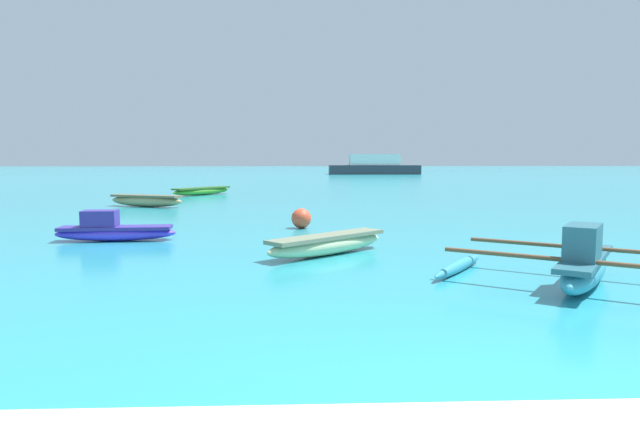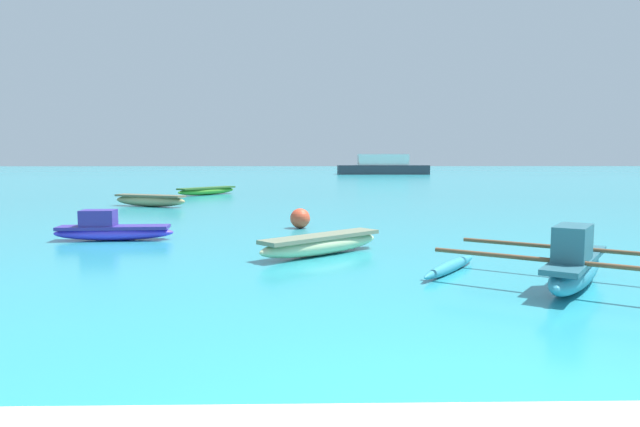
% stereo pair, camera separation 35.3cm
% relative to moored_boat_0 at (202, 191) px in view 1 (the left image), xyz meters
% --- Properties ---
extents(moored_boat_0, '(2.93, 3.41, 0.40)m').
position_rel_moored_boat_0_xyz_m(moored_boat_0, '(0.00, 0.00, 0.00)').
color(moored_boat_0, '#3D942A').
rests_on(moored_boat_0, ground_plane).
extents(moored_boat_1, '(3.29, 1.81, 0.47)m').
position_rel_moored_boat_0_xyz_m(moored_boat_1, '(-1.03, -7.13, 0.04)').
color(moored_boat_1, tan).
rests_on(moored_boat_1, ground_plane).
extents(moored_boat_2, '(4.75, 4.25, 0.99)m').
position_rel_moored_boat_0_xyz_m(moored_boat_2, '(9.43, -21.69, 0.09)').
color(moored_boat_2, teal).
rests_on(moored_boat_2, ground_plane).
extents(moored_boat_3, '(2.74, 2.52, 0.41)m').
position_rel_moored_boat_0_xyz_m(moored_boat_3, '(5.62, -18.67, 0.01)').
color(moored_boat_3, '#B9CD99').
rests_on(moored_boat_3, ground_plane).
extents(moored_boat_4, '(2.85, 0.80, 0.73)m').
position_rel_moored_boat_0_xyz_m(moored_boat_4, '(0.62, -16.52, 0.03)').
color(moored_boat_4, '#5038E1').
rests_on(moored_boat_4, ground_plane).
extents(mooring_buoy_0, '(0.56, 0.56, 0.56)m').
position_rel_moored_boat_0_xyz_m(mooring_buoy_0, '(5.12, -14.30, 0.06)').
color(mooring_buoy_0, '#E54C2D').
rests_on(mooring_buoy_0, ground_plane).
extents(distant_ferry, '(10.46, 2.30, 2.30)m').
position_rel_moored_boat_0_xyz_m(distant_ferry, '(14.01, 35.52, 0.71)').
color(distant_ferry, '#2D333D').
rests_on(distant_ferry, ground_plane).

